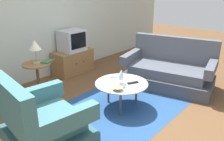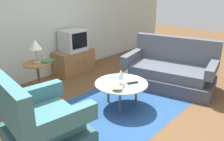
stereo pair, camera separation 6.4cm
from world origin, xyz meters
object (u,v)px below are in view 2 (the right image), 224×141
(vase, at_px, (121,77))
(book, at_px, (48,61))
(coffee_table, at_px, (121,85))
(side_table, at_px, (38,72))
(armchair, at_px, (41,125))
(television, at_px, (73,40))
(tv_remote_silver, at_px, (115,77))
(mug, at_px, (121,84))
(tv_remote_dark, at_px, (133,83))
(tv_stand, at_px, (74,61))
(bowl, at_px, (117,89))
(couch, at_px, (170,72))
(table_lamp, at_px, (35,46))

(vase, height_order, book, vase)
(coffee_table, distance_m, side_table, 1.51)
(armchair, relative_size, book, 4.09)
(armchair, relative_size, television, 2.11)
(armchair, height_order, side_table, armchair)
(armchair, bearing_deg, book, 150.50)
(book, bearing_deg, tv_remote_silver, -87.45)
(coffee_table, distance_m, mug, 0.17)
(side_table, xyz_separation_m, tv_remote_dark, (0.72, -1.52, -0.00))
(side_table, bearing_deg, tv_remote_dark, -64.52)
(tv_stand, relative_size, tv_remote_silver, 5.91)
(mug, xyz_separation_m, bowl, (-0.14, -0.03, -0.02))
(bowl, distance_m, book, 1.44)
(bowl, bearing_deg, tv_remote_silver, 44.29)
(couch, distance_m, vase, 1.32)
(coffee_table, xyz_separation_m, mug, (-0.11, -0.09, 0.07))
(bowl, relative_size, tv_remote_silver, 1.15)
(coffee_table, xyz_separation_m, side_table, (-0.62, 1.37, 0.04))
(vase, distance_m, mug, 0.16)
(tv_stand, height_order, table_lamp, table_lamp)
(coffee_table, relative_size, tv_remote_silver, 5.64)
(table_lamp, bearing_deg, television, 20.93)
(couch, distance_m, tv_remote_silver, 1.26)
(television, distance_m, table_lamp, 1.26)
(side_table, height_order, mug, side_table)
(armchair, distance_m, couch, 2.70)
(vase, bearing_deg, mug, -138.59)
(table_lamp, bearing_deg, mug, -70.71)
(couch, distance_m, side_table, 2.45)
(armchair, bearing_deg, coffee_table, 95.19)
(tv_stand, xyz_separation_m, tv_remote_silver, (-0.45, -1.60, 0.18))
(couch, relative_size, tv_stand, 2.06)
(table_lamp, distance_m, tv_remote_dark, 1.74)
(armchair, xyz_separation_m, couch, (2.69, -0.24, -0.02))
(vase, distance_m, tv_remote_dark, 0.21)
(table_lamp, distance_m, vase, 1.54)
(side_table, distance_m, table_lamp, 0.48)
(coffee_table, distance_m, tv_remote_dark, 0.18)
(couch, bearing_deg, tv_remote_dark, 77.42)
(side_table, xyz_separation_m, tv_stand, (1.17, 0.44, -0.18))
(tv_stand, xyz_separation_m, bowl, (-0.80, -1.93, 0.19))
(tv_stand, height_order, vase, vase)
(table_lamp, height_order, mug, table_lamp)
(tv_stand, relative_size, mug, 6.94)
(armchair, xyz_separation_m, mug, (1.29, -0.17, 0.15))
(vase, bearing_deg, side_table, 114.40)
(mug, height_order, tv_remote_silver, mug)
(armchair, distance_m, side_table, 1.52)
(mug, xyz_separation_m, book, (-0.34, 1.39, 0.15))
(table_lamp, height_order, tv_remote_silver, table_lamp)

